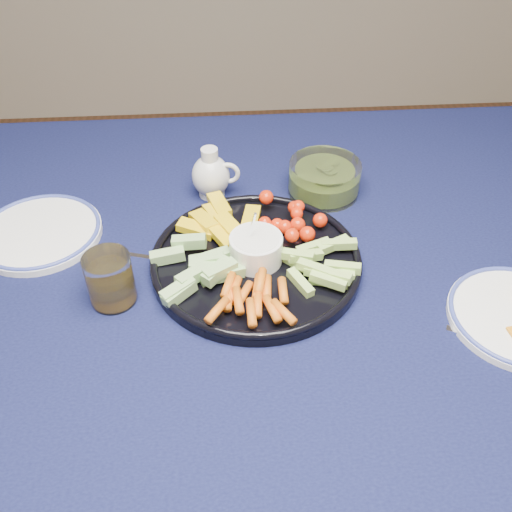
{
  "coord_description": "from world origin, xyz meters",
  "views": [
    {
      "loc": [
        -0.02,
        -0.68,
        1.38
      ],
      "look_at": [
        0.03,
        0.01,
        0.77
      ],
      "focal_mm": 40.0,
      "sensor_mm": 36.0,
      "label": 1
    }
  ],
  "objects": [
    {
      "name": "dining_table",
      "position": [
        0.0,
        0.0,
        0.66
      ],
      "size": [
        1.67,
        1.07,
        0.75
      ],
      "color": "#542D1C",
      "rests_on": "ground"
    },
    {
      "name": "juice_tumbler",
      "position": [
        -0.19,
        -0.05,
        0.78
      ],
      "size": [
        0.07,
        0.07,
        0.08
      ],
      "color": "white",
      "rests_on": "dining_table"
    },
    {
      "name": "fork_left",
      "position": [
        -0.16,
        0.05,
        0.75
      ],
      "size": [
        0.14,
        0.06,
        0.0
      ],
      "color": "white",
      "rests_on": "dining_table"
    },
    {
      "name": "creamer_pitcher",
      "position": [
        -0.04,
        0.22,
        0.79
      ],
      "size": [
        0.09,
        0.07,
        0.1
      ],
      "color": "silver",
      "rests_on": "dining_table"
    },
    {
      "name": "side_plate_extra",
      "position": [
        -0.34,
        0.12,
        0.76
      ],
      "size": [
        0.21,
        0.21,
        0.02
      ],
      "color": "white",
      "rests_on": "dining_table"
    },
    {
      "name": "pickle_bowl",
      "position": [
        0.17,
        0.21,
        0.77
      ],
      "size": [
        0.13,
        0.13,
        0.06
      ],
      "color": "white",
      "rests_on": "dining_table"
    },
    {
      "name": "crudite_platter",
      "position": [
        0.03,
        0.01,
        0.77
      ],
      "size": [
        0.34,
        0.34,
        0.11
      ],
      "color": "black",
      "rests_on": "dining_table"
    }
  ]
}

